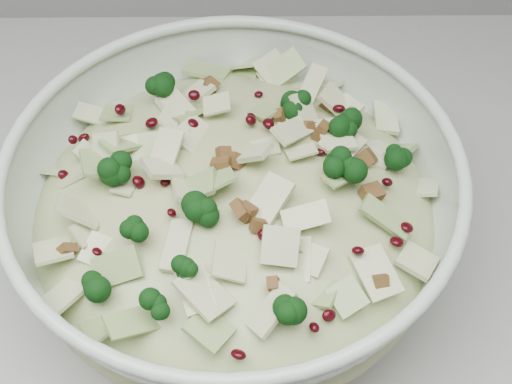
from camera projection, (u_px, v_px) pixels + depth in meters
mixing_bowl at (234, 216)px, 0.59m from camera, size 0.42×0.42×0.15m
salad at (234, 198)px, 0.58m from camera, size 0.39×0.39×0.15m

